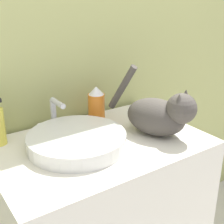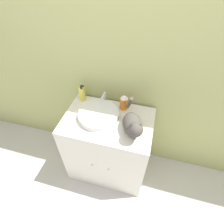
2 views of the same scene
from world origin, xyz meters
TOP-DOWN VIEW (x-y plane):
  - wall_back at (0.00, 0.59)m, footprint 6.00×0.05m
  - sink_basin at (-0.09, 0.28)m, footprint 0.37×0.37m
  - faucet at (-0.09, 0.47)m, footprint 0.15×0.11m
  - cat at (0.24, 0.19)m, footprint 0.24×0.39m
  - spray_bottle at (0.10, 0.46)m, footprint 0.07×0.07m

SIDE VIEW (x-z plane):
  - sink_basin at x=-0.09m, z-range 0.82..0.88m
  - faucet at x=-0.09m, z-range 0.82..0.96m
  - spray_bottle at x=0.10m, z-range 0.82..0.98m
  - cat at x=0.24m, z-range 0.78..1.05m
  - wall_back at x=0.00m, z-range 0.00..2.50m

